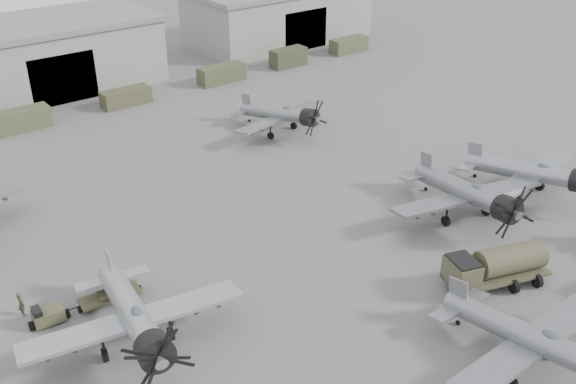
{
  "coord_description": "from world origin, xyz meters",
  "views": [
    {
      "loc": [
        -25.13,
        -19.97,
        27.57
      ],
      "look_at": [
        3.9,
        16.56,
        2.5
      ],
      "focal_mm": 40.0,
      "sensor_mm": 36.0,
      "label": 1
    }
  ],
  "objects_px": {
    "aircraft_far_1": "(283,115)",
    "tug_trailer": "(73,308)",
    "aircraft_mid_2": "(471,194)",
    "ground_crew": "(21,304)",
    "aircraft_near_1": "(539,342)",
    "aircraft_mid_3": "(535,173)",
    "aircraft_mid_1": "(135,318)",
    "fuel_tanker": "(496,265)"
  },
  "relations": [
    {
      "from": "aircraft_far_1",
      "to": "tug_trailer",
      "type": "bearing_deg",
      "value": -162.09
    },
    {
      "from": "aircraft_mid_2",
      "to": "ground_crew",
      "type": "distance_m",
      "value": 35.02
    },
    {
      "from": "aircraft_near_1",
      "to": "aircraft_mid_3",
      "type": "distance_m",
      "value": 22.82
    },
    {
      "from": "ground_crew",
      "to": "aircraft_mid_1",
      "type": "bearing_deg",
      "value": -160.24
    },
    {
      "from": "aircraft_mid_2",
      "to": "aircraft_mid_1",
      "type": "bearing_deg",
      "value": -171.57
    },
    {
      "from": "fuel_tanker",
      "to": "ground_crew",
      "type": "relative_size",
      "value": 4.56
    },
    {
      "from": "tug_trailer",
      "to": "ground_crew",
      "type": "bearing_deg",
      "value": 146.53
    },
    {
      "from": "aircraft_mid_1",
      "to": "fuel_tanker",
      "type": "bearing_deg",
      "value": -11.75
    },
    {
      "from": "aircraft_near_1",
      "to": "tug_trailer",
      "type": "xyz_separation_m",
      "value": [
        -19.28,
        22.2,
        -1.82
      ]
    },
    {
      "from": "fuel_tanker",
      "to": "aircraft_mid_3",
      "type": "bearing_deg",
      "value": 42.36
    },
    {
      "from": "aircraft_near_1",
      "to": "aircraft_mid_1",
      "type": "relative_size",
      "value": 0.92
    },
    {
      "from": "fuel_tanker",
      "to": "ground_crew",
      "type": "xyz_separation_m",
      "value": [
        -27.49,
        17.54,
        -0.81
      ]
    },
    {
      "from": "aircraft_mid_1",
      "to": "aircraft_mid_2",
      "type": "xyz_separation_m",
      "value": [
        28.78,
        -2.75,
        0.0
      ]
    },
    {
      "from": "aircraft_mid_3",
      "to": "aircraft_far_1",
      "type": "relative_size",
      "value": 1.06
    },
    {
      "from": "fuel_tanker",
      "to": "aircraft_mid_2",
      "type": "bearing_deg",
      "value": 68.66
    },
    {
      "from": "fuel_tanker",
      "to": "tug_trailer",
      "type": "relative_size",
      "value": 1.11
    },
    {
      "from": "aircraft_near_1",
      "to": "fuel_tanker",
      "type": "height_order",
      "value": "aircraft_near_1"
    },
    {
      "from": "ground_crew",
      "to": "fuel_tanker",
      "type": "bearing_deg",
      "value": -132.06
    },
    {
      "from": "aircraft_near_1",
      "to": "tug_trailer",
      "type": "bearing_deg",
      "value": 131.55
    },
    {
      "from": "aircraft_near_1",
      "to": "tug_trailer",
      "type": "distance_m",
      "value": 29.46
    },
    {
      "from": "aircraft_mid_1",
      "to": "tug_trailer",
      "type": "distance_m",
      "value": 6.53
    },
    {
      "from": "aircraft_mid_1",
      "to": "aircraft_near_1",
      "type": "bearing_deg",
      "value": -32.3
    },
    {
      "from": "aircraft_mid_2",
      "to": "ground_crew",
      "type": "xyz_separation_m",
      "value": [
        -33.28,
        10.77,
        -1.64
      ]
    },
    {
      "from": "tug_trailer",
      "to": "aircraft_far_1",
      "type": "bearing_deg",
      "value": 32.17
    },
    {
      "from": "aircraft_mid_1",
      "to": "aircraft_mid_3",
      "type": "height_order",
      "value": "aircraft_mid_1"
    },
    {
      "from": "ground_crew",
      "to": "aircraft_mid_3",
      "type": "bearing_deg",
      "value": -115.52
    },
    {
      "from": "fuel_tanker",
      "to": "tug_trailer",
      "type": "xyz_separation_m",
      "value": [
        -24.85,
        15.45,
        -1.15
      ]
    },
    {
      "from": "aircraft_mid_3",
      "to": "aircraft_mid_2",
      "type": "bearing_deg",
      "value": 166.85
    },
    {
      "from": "aircraft_mid_1",
      "to": "tug_trailer",
      "type": "xyz_separation_m",
      "value": [
        -1.86,
        5.94,
        -1.98
      ]
    },
    {
      "from": "aircraft_near_1",
      "to": "aircraft_mid_2",
      "type": "height_order",
      "value": "aircraft_mid_2"
    },
    {
      "from": "aircraft_mid_3",
      "to": "tug_trailer",
      "type": "bearing_deg",
      "value": 159.98
    },
    {
      "from": "aircraft_mid_2",
      "to": "tug_trailer",
      "type": "xyz_separation_m",
      "value": [
        -30.64,
        8.68,
        -1.98
      ]
    },
    {
      "from": "aircraft_mid_1",
      "to": "aircraft_mid_2",
      "type": "bearing_deg",
      "value": 5.28
    },
    {
      "from": "tug_trailer",
      "to": "ground_crew",
      "type": "distance_m",
      "value": 3.38
    },
    {
      "from": "aircraft_mid_2",
      "to": "ground_crew",
      "type": "relative_size",
      "value": 7.9
    },
    {
      "from": "aircraft_mid_2",
      "to": "tug_trailer",
      "type": "distance_m",
      "value": 31.91
    },
    {
      "from": "aircraft_mid_1",
      "to": "aircraft_far_1",
      "type": "bearing_deg",
      "value": 47.99
    },
    {
      "from": "aircraft_mid_3",
      "to": "aircraft_far_1",
      "type": "distance_m",
      "value": 26.49
    },
    {
      "from": "aircraft_near_1",
      "to": "aircraft_mid_2",
      "type": "xyz_separation_m",
      "value": [
        11.36,
        13.51,
        0.16
      ]
    },
    {
      "from": "aircraft_far_1",
      "to": "aircraft_near_1",
      "type": "bearing_deg",
      "value": -115.26
    },
    {
      "from": "aircraft_near_1",
      "to": "aircraft_mid_3",
      "type": "bearing_deg",
      "value": 33.87
    },
    {
      "from": "aircraft_far_1",
      "to": "fuel_tanker",
      "type": "bearing_deg",
      "value": -108.83
    }
  ]
}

